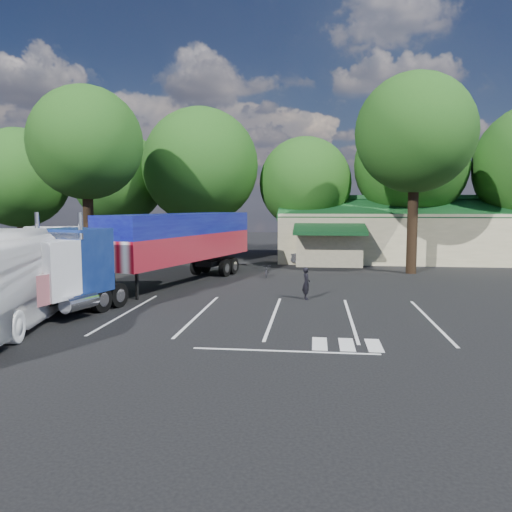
# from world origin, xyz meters

# --- Properties ---
(ground) EXTENTS (120.00, 120.00, 0.00)m
(ground) POSITION_xyz_m (0.00, 0.00, 0.00)
(ground) COLOR black
(ground) RESTS_ON ground
(event_hall) EXTENTS (24.20, 14.12, 5.55)m
(event_hall) POSITION_xyz_m (13.74, 17.81, 2.21)
(event_hall) COLOR beige
(event_hall) RESTS_ON ground
(tree_row_a) EXTENTS (9.00, 9.00, 11.68)m
(tree_row_a) POSITION_xyz_m (-22.00, 16.50, 7.16)
(tree_row_a) COLOR black
(tree_row_a) RESTS_ON ground
(tree_row_b) EXTENTS (8.40, 8.40, 11.35)m
(tree_row_b) POSITION_xyz_m (-13.00, 17.80, 7.13)
(tree_row_b) COLOR black
(tree_row_b) RESTS_ON ground
(tree_row_c) EXTENTS (10.00, 10.00, 13.05)m
(tree_row_c) POSITION_xyz_m (-5.00, 16.20, 8.04)
(tree_row_c) COLOR black
(tree_row_c) RESTS_ON ground
(tree_row_d) EXTENTS (8.00, 8.00, 10.60)m
(tree_row_d) POSITION_xyz_m (4.00, 17.50, 6.58)
(tree_row_d) COLOR black
(tree_row_d) RESTS_ON ground
(tree_row_e) EXTENTS (9.60, 9.60, 12.90)m
(tree_row_e) POSITION_xyz_m (13.00, 18.00, 8.09)
(tree_row_e) COLOR black
(tree_row_e) RESTS_ON ground
(tree_near_left) EXTENTS (7.60, 7.60, 12.65)m
(tree_near_left) POSITION_xyz_m (-10.50, 6.00, 8.81)
(tree_near_left) COLOR black
(tree_near_left) RESTS_ON ground
(tree_near_right) EXTENTS (8.00, 8.00, 13.50)m
(tree_near_right) POSITION_xyz_m (11.50, 8.50, 9.46)
(tree_near_right) COLOR black
(tree_near_right) RESTS_ON ground
(semi_truck) EXTENTS (8.35, 20.72, 4.37)m
(semi_truck) POSITION_xyz_m (-3.74, -0.19, 2.47)
(semi_truck) COLOR black
(semi_truck) RESTS_ON ground
(woman) EXTENTS (0.50, 0.66, 1.61)m
(woman) POSITION_xyz_m (4.50, -1.97, 0.81)
(woman) COLOR black
(woman) RESTS_ON ground
(bicycle) EXTENTS (0.67, 1.63, 0.83)m
(bicycle) POSITION_xyz_m (1.80, 5.48, 0.42)
(bicycle) COLOR black
(bicycle) RESTS_ON ground
(tour_bus) EXTENTS (5.85, 13.76, 3.73)m
(tour_bus) POSITION_xyz_m (-7.20, -8.00, 1.87)
(tour_bus) COLOR white
(tour_bus) RESTS_ON ground
(silver_sedan) EXTENTS (3.97, 2.50, 1.24)m
(silver_sedan) POSITION_xyz_m (5.00, 12.39, 0.62)
(silver_sedan) COLOR #96979D
(silver_sedan) RESTS_ON ground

